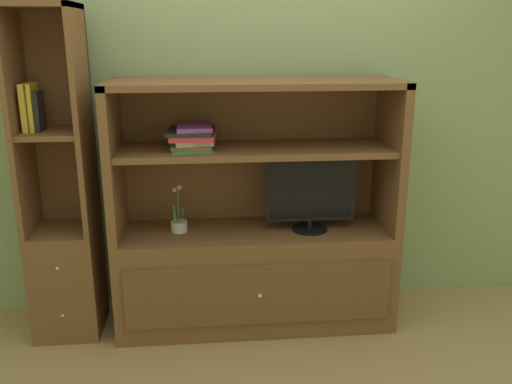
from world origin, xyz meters
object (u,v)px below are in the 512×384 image
potted_plant (179,222)px  upright_book_row (32,108)px  bookshelf_tall (64,229)px  media_console (255,249)px  tv_monitor (311,193)px  magazine_stack (193,136)px

potted_plant → upright_book_row: upright_book_row is taller
bookshelf_tall → media_console: bearing=-0.2°
upright_book_row → tv_monitor: bearing=-1.4°
tv_monitor → potted_plant: bearing=176.4°
media_console → bookshelf_tall: bookshelf_tall is taller
tv_monitor → upright_book_row: (-1.54, 0.04, 0.51)m
media_console → potted_plant: bearing=179.5°
media_console → bookshelf_tall: size_ratio=0.88×
tv_monitor → bookshelf_tall: bearing=178.1°
media_console → magazine_stack: media_console is taller
magazine_stack → bookshelf_tall: bookshelf_tall is taller
tv_monitor → magazine_stack: (-0.68, 0.04, 0.34)m
tv_monitor → potted_plant: (-0.78, 0.05, -0.18)m
magazine_stack → upright_book_row: (-0.86, 0.00, 0.17)m
potted_plant → magazine_stack: 0.53m
media_console → upright_book_row: (-1.22, -0.01, 0.87)m
media_console → upright_book_row: bearing=-179.7°
potted_plant → upright_book_row: (-0.76, -0.01, 0.69)m
media_console → tv_monitor: (0.33, -0.05, 0.37)m
media_console → potted_plant: 0.49m
magazine_stack → bookshelf_tall: size_ratio=0.19×
potted_plant → magazine_stack: (0.10, -0.01, 0.52)m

